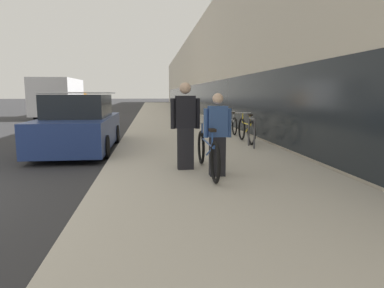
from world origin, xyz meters
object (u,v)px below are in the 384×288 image
tandem_bicycle (207,153)px  bike_rack_hoop (252,129)px  cruiser_bike_nearest (246,130)px  person_rider (217,135)px  moving_truck (60,98)px  person_bystander (185,126)px  parked_sedan_curbside (80,125)px  cruiser_bike_middle (231,124)px

tandem_bicycle → bike_rack_hoop: (1.78, 3.00, 0.12)m
bike_rack_hoop → cruiser_bike_nearest: bearing=82.7°
cruiser_bike_nearest → bike_rack_hoop: bearing=-97.3°
person_rider → moving_truck: size_ratio=0.23×
person_bystander → moving_truck: size_ratio=0.27×
person_rider → cruiser_bike_nearest: 4.62m
tandem_bicycle → bike_rack_hoop: size_ratio=2.82×
parked_sedan_curbside → person_rider: bearing=-50.2°
person_rider → tandem_bicycle: bearing=115.5°
cruiser_bike_middle → moving_truck: 14.74m
cruiser_bike_nearest → moving_truck: 16.64m
person_bystander → cruiser_bike_middle: 6.47m
moving_truck → person_rider: bearing=-68.0°
person_rider → cruiser_bike_middle: (1.85, 6.65, -0.41)m
bike_rack_hoop → tandem_bicycle: bearing=-120.7°
person_bystander → bike_rack_hoop: 3.43m
tandem_bicycle → person_rider: 0.50m
bike_rack_hoop → cruiser_bike_middle: cruiser_bike_middle is taller
bike_rack_hoop → cruiser_bike_nearest: cruiser_bike_nearest is taller
bike_rack_hoop → moving_truck: moving_truck is taller
bike_rack_hoop → moving_truck: 17.38m
cruiser_bike_nearest → parked_sedan_curbside: bearing=-176.1°
person_rider → cruiser_bike_nearest: (1.76, 4.25, -0.38)m
tandem_bicycle → cruiser_bike_middle: size_ratio=1.40×
tandem_bicycle → person_rider: bearing=-64.5°
person_rider → cruiser_bike_middle: size_ratio=0.90×
person_rider → parked_sedan_curbside: (-3.25, 3.91, -0.15)m
bike_rack_hoop → cruiser_bike_middle: 3.38m
cruiser_bike_middle → parked_sedan_curbside: size_ratio=0.37×
cruiser_bike_middle → moving_truck: size_ratio=0.26×
cruiser_bike_middle → parked_sedan_curbside: bearing=-151.7°
tandem_bicycle → parked_sedan_curbside: size_ratio=0.52×
person_rider → person_bystander: size_ratio=0.88×
bike_rack_hoop → person_rider: bearing=-116.6°
person_rider → bike_rack_hoop: size_ratio=1.82×
bike_rack_hoop → cruiser_bike_nearest: 0.98m
person_bystander → person_rider: bearing=-51.1°
person_rider → cruiser_bike_nearest: person_rider is taller
tandem_bicycle → bike_rack_hoop: 3.49m
person_rider → bike_rack_hoop: 3.68m
cruiser_bike_middle → parked_sedan_curbside: (-5.10, -2.74, 0.26)m
person_bystander → moving_truck: 18.77m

